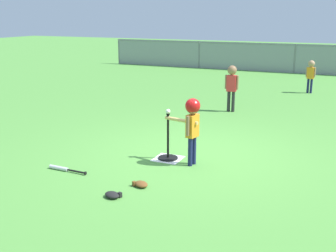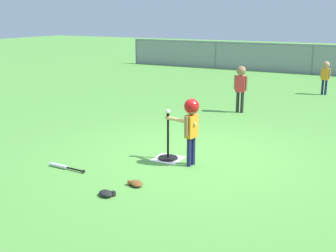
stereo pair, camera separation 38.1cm
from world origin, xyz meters
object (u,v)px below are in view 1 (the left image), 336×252
Objects in this scene: batter_child at (192,118)px; fielder_near_left at (232,82)px; glove_near_bats at (113,195)px; fielder_deep_center at (311,72)px; spare_bat_silver at (62,169)px; batting_tee at (168,151)px; glove_by_plate at (141,184)px; baseball_on_tee at (168,111)px.

fielder_near_left reaches higher than batter_child.
batter_child is at bearing 72.82° from glove_near_bats.
fielder_near_left is 1.15× the size of fielder_deep_center.
batter_child is at bearing -97.66° from fielder_deep_center.
spare_bat_silver is (-1.19, -4.88, -0.68)m from fielder_near_left.
fielder_deep_center is at bearing 66.59° from fielder_near_left.
fielder_deep_center is 1.46× the size of spare_bat_silver.
batter_child is 7.23m from fielder_deep_center.
spare_bat_silver is (-1.22, -1.14, -0.10)m from batting_tee.
glove_by_plate is (-0.31, -1.09, -0.71)m from batter_child.
batter_child is 1.77m from glove_near_bats.
glove_near_bats is at bearing -90.01° from fielder_near_left.
glove_by_plate is 0.49m from glove_near_bats.
fielder_deep_center is at bearing 72.22° from spare_bat_silver.
batter_child is (0.44, -0.10, 0.62)m from batting_tee.
baseball_on_tee is 0.28× the size of glove_near_bats.
batting_tee is at bearing -89.50° from fielder_near_left.
glove_by_plate reaches higher than spare_bat_silver.
fielder_deep_center is 8.64m from spare_bat_silver.
fielder_deep_center is at bearing 78.72° from batting_tee.
fielder_near_left is 1.67× the size of spare_bat_silver.
batting_tee is 0.71× the size of batter_child.
spare_bat_silver is at bearing -136.98° from baseball_on_tee.
batter_child is 1.09× the size of fielder_deep_center.
glove_near_bats is (-0.03, -1.65, -0.09)m from batting_tee.
batting_tee is 1.13× the size of spare_bat_silver.
baseball_on_tee is (0.00, 0.00, 0.66)m from batting_tee.
glove_near_bats is (-0.16, -0.46, 0.00)m from glove_by_plate.
fielder_near_left is 4.97m from glove_by_plate.
fielder_near_left is (-0.03, 3.74, 0.59)m from batting_tee.
batting_tee is at bearing -90.00° from baseball_on_tee.
baseball_on_tee is at bearing -89.50° from fielder_near_left.
glove_near_bats is (-0.00, -5.39, -0.68)m from fielder_near_left.
batter_child is (0.44, -0.10, -0.04)m from baseball_on_tee.
fielder_deep_center reaches higher than glove_near_bats.
batter_child reaches higher than baseball_on_tee.
fielder_near_left is at bearing 90.50° from batting_tee.
glove_by_plate is (0.13, -1.19, -0.75)m from baseball_on_tee.
spare_bat_silver is at bearing -103.71° from fielder_near_left.
glove_by_plate is at bearing -106.10° from batter_child.
baseball_on_tee reaches higher than glove_near_bats.
spare_bat_silver is (-1.22, -1.14, -0.76)m from baseball_on_tee.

